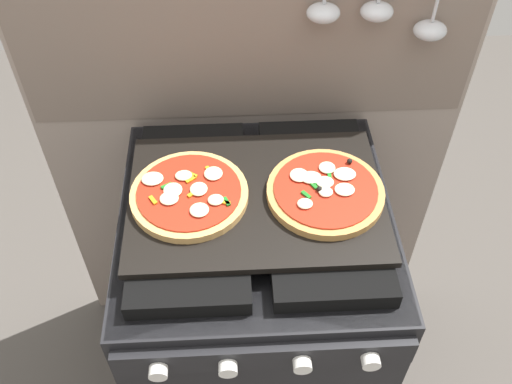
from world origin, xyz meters
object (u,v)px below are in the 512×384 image
object	(u,v)px
baking_tray	(256,198)
pizza_left	(189,192)
stove	(256,311)
pizza_right	(325,191)

from	to	relation	value
baking_tray	pizza_left	xyz separation A→B (m)	(-0.14, 0.00, 0.02)
baking_tray	pizza_left	distance (m)	0.14
stove	pizza_left	distance (m)	0.50
baking_tray	pizza_right	bearing A→B (deg)	-2.43
stove	pizza_right	world-z (taller)	pizza_right
stove	pizza_right	distance (m)	0.50
stove	pizza_left	xyz separation A→B (m)	(-0.14, 0.01, 0.48)
pizza_left	pizza_right	world-z (taller)	pizza_right
baking_tray	stove	bearing A→B (deg)	-90.00
baking_tray	pizza_right	xyz separation A→B (m)	(0.15, -0.01, 0.02)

